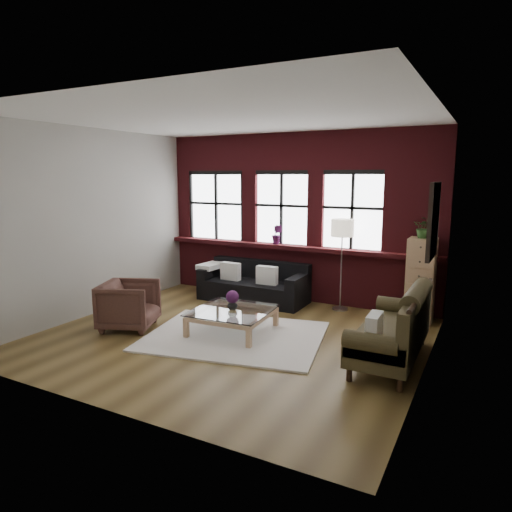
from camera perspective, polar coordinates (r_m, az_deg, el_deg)
The scene contains 26 objects.
floor at distance 7.01m, azimuth -3.05°, elevation -9.99°, with size 5.50×5.50×0.00m, color brown.
ceiling at distance 6.64m, azimuth -3.32°, elevation 16.94°, with size 5.50×5.50×0.00m, color white.
wall_back at distance 8.86m, azimuth 5.16°, elevation 4.80°, with size 5.50×5.50×0.00m, color #A4A299.
wall_front at distance 4.69m, azimuth -19.02°, elevation -0.29°, with size 5.50×5.50×0.00m, color #A4A299.
wall_left at distance 8.38m, azimuth -19.58°, elevation 3.97°, with size 5.00×5.00×0.00m, color #A4A299.
wall_right at distance 5.75m, azimuth 21.09°, elevation 1.38°, with size 5.00×5.00×0.00m, color #A4A299.
brick_backwall at distance 8.81m, azimuth 5.01°, elevation 4.77°, with size 5.50×0.12×3.20m, color #5C151B, non-canonical shape.
sill_ledge at distance 8.80m, azimuth 4.73°, elevation 1.09°, with size 5.50×0.30×0.08m, color #5C151B.
window_left at distance 9.64m, azimuth -4.92°, elevation 6.12°, with size 1.38×0.10×1.50m, color black, non-canonical shape.
window_mid at distance 8.93m, azimuth 3.27°, elevation 5.83°, with size 1.38×0.10×1.50m, color black, non-canonical shape.
window_right at distance 8.45m, azimuth 11.98°, elevation 5.39°, with size 1.38×0.10×1.50m, color black, non-canonical shape.
wall_poster at distance 6.02m, azimuth 21.30°, elevation 4.12°, with size 0.05×0.74×0.94m, color black, non-canonical shape.
shag_rug at distance 6.99m, azimuth -2.64°, elevation -9.94°, with size 2.57×2.02×0.03m, color silver.
dark_sofa at distance 8.80m, azimuth -0.36°, elevation -3.28°, with size 2.08×0.84×0.75m, color black, non-canonical shape.
pillow_a at distance 8.88m, azimuth -3.20°, elevation -1.91°, with size 0.40×0.14×0.34m, color white.
pillow_b at distance 8.51m, azimuth 1.38°, elevation -2.42°, with size 0.40×0.14×0.34m, color white.
vintage_settee at distance 6.21m, azimuth 16.48°, elevation -8.11°, with size 0.85×1.91×1.02m, color #3A321B, non-canonical shape.
pillow_settee at distance 5.65m, azimuth 14.55°, elevation -8.69°, with size 0.14×0.38×0.34m, color white.
armchair at distance 7.53m, azimuth -15.56°, elevation -5.92°, with size 0.81×0.83×0.75m, color #452922.
coffee_table at distance 7.10m, azimuth -2.94°, elevation -8.17°, with size 1.15×1.15×0.38m, color tan, non-canonical shape.
vase at distance 7.02m, azimuth -2.96°, elevation -6.07°, with size 0.16×0.16×0.16m, color #B2B2B2.
flowers at distance 6.99m, azimuth -2.97°, elevation -5.12°, with size 0.20×0.20×0.20m, color #521C51.
drawer_chest at distance 7.97m, azimuth 19.88°, elevation -2.89°, with size 0.43×0.43×1.40m, color tan.
potted_plant_top at distance 7.83m, azimuth 20.26°, elevation 3.36°, with size 0.31×0.27×0.35m, color #2D5923.
floor_lamp at distance 8.27m, azimuth 10.63°, elevation -0.63°, with size 0.40×0.40×1.79m, color #A5A5A8, non-canonical shape.
sill_plant at distance 8.87m, azimuth 2.66°, elevation 2.72°, with size 0.21×0.17×0.39m, color #521C51.
Camera 1 is at (3.38, -5.65, 2.39)m, focal length 32.00 mm.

